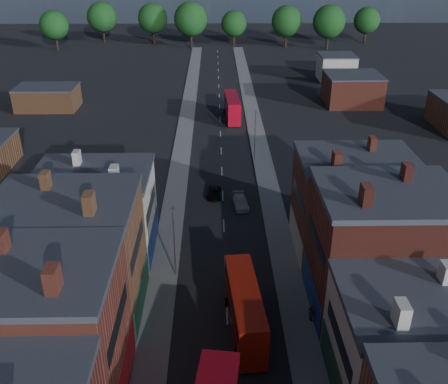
{
  "coord_description": "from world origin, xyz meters",
  "views": [
    {
      "loc": [
        -0.96,
        -12.38,
        31.55
      ],
      "look_at": [
        0.0,
        38.99,
        5.18
      ],
      "focal_mm": 40.0,
      "sensor_mm": 36.0,
      "label": 1
    }
  ],
  "objects_px": {
    "bus_2": "(232,107)",
    "car_2": "(214,193)",
    "car_3": "(241,202)",
    "ped_3": "(311,313)",
    "bus_1": "(245,309)"
  },
  "relations": [
    {
      "from": "ped_3",
      "to": "car_2",
      "type": "bearing_deg",
      "value": 4.43
    },
    {
      "from": "bus_1",
      "to": "car_2",
      "type": "height_order",
      "value": "bus_1"
    },
    {
      "from": "bus_1",
      "to": "ped_3",
      "type": "distance_m",
      "value": 6.43
    },
    {
      "from": "bus_1",
      "to": "bus_2",
      "type": "xyz_separation_m",
      "value": [
        0.82,
        58.08,
        -0.02
      ]
    },
    {
      "from": "bus_1",
      "to": "car_3",
      "type": "relative_size",
      "value": 2.44
    },
    {
      "from": "ped_3",
      "to": "car_3",
      "type": "bearing_deg",
      "value": -1.45
    },
    {
      "from": "car_2",
      "to": "ped_3",
      "type": "xyz_separation_m",
      "value": [
        8.87,
        -24.92,
        0.44
      ]
    },
    {
      "from": "car_2",
      "to": "ped_3",
      "type": "bearing_deg",
      "value": -65.56
    },
    {
      "from": "bus_2",
      "to": "car_2",
      "type": "height_order",
      "value": "bus_2"
    },
    {
      "from": "car_3",
      "to": "car_2",
      "type": "bearing_deg",
      "value": 134.32
    },
    {
      "from": "car_2",
      "to": "car_3",
      "type": "distance_m",
      "value": 4.56
    },
    {
      "from": "car_2",
      "to": "bus_1",
      "type": "bearing_deg",
      "value": -79.22
    },
    {
      "from": "car_3",
      "to": "ped_3",
      "type": "bearing_deg",
      "value": -82.21
    },
    {
      "from": "bus_2",
      "to": "ped_3",
      "type": "bearing_deg",
      "value": -87.8
    },
    {
      "from": "car_2",
      "to": "car_3",
      "type": "bearing_deg",
      "value": -34.92
    }
  ]
}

